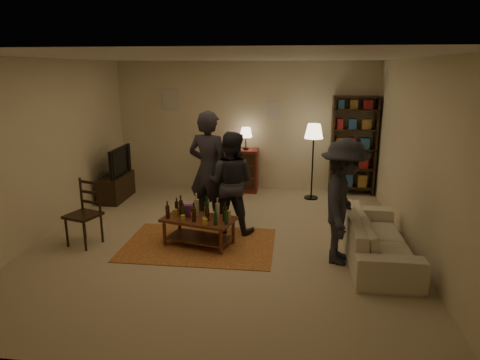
% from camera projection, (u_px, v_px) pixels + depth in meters
% --- Properties ---
extents(floor, '(6.00, 6.00, 0.00)m').
position_uv_depth(floor, '(223.00, 239.00, 6.57)').
color(floor, '#C6B793').
rests_on(floor, ground).
extents(room_shell, '(6.00, 6.00, 6.00)m').
position_uv_depth(room_shell, '(215.00, 104.00, 9.05)').
color(room_shell, beige).
rests_on(room_shell, ground).
extents(rug, '(2.20, 1.50, 0.01)m').
position_uv_depth(rug, '(199.00, 244.00, 6.37)').
color(rug, '#993A21').
rests_on(rug, ground).
extents(coffee_table, '(1.14, 0.81, 0.76)m').
position_uv_depth(coffee_table, '(199.00, 220.00, 6.27)').
color(coffee_table, brown).
rests_on(coffee_table, ground).
extents(dining_chair, '(0.54, 0.54, 0.99)m').
position_uv_depth(dining_chair, '(86.00, 210.00, 6.31)').
color(dining_chair, black).
rests_on(dining_chair, ground).
extents(tv_stand, '(0.40, 1.00, 1.06)m').
position_uv_depth(tv_stand, '(116.00, 181.00, 8.49)').
color(tv_stand, black).
rests_on(tv_stand, ground).
extents(dresser, '(1.00, 0.50, 1.36)m').
position_uv_depth(dresser, '(234.00, 169.00, 9.08)').
color(dresser, maroon).
rests_on(dresser, ground).
extents(bookshelf, '(0.90, 0.34, 2.02)m').
position_uv_depth(bookshelf, '(353.00, 145.00, 8.71)').
color(bookshelf, black).
rests_on(bookshelf, ground).
extents(floor_lamp, '(0.36, 0.36, 1.51)m').
position_uv_depth(floor_lamp, '(314.00, 136.00, 8.31)').
color(floor_lamp, black).
rests_on(floor_lamp, ground).
extents(sofa, '(0.81, 2.08, 0.61)m').
position_uv_depth(sofa, '(377.00, 237.00, 5.85)').
color(sofa, beige).
rests_on(sofa, ground).
extents(person_left, '(0.80, 0.64, 1.92)m').
position_uv_depth(person_left, '(209.00, 170.00, 6.85)').
color(person_left, '#29272F').
rests_on(person_left, ground).
extents(person_right, '(0.87, 0.73, 1.62)m').
position_uv_depth(person_right, '(231.00, 183.00, 6.71)').
color(person_right, '#292A31').
rests_on(person_right, ground).
extents(person_by_sofa, '(0.82, 1.19, 1.68)m').
position_uv_depth(person_by_sofa, '(343.00, 202.00, 5.63)').
color(person_by_sofa, '#282A30').
rests_on(person_by_sofa, ground).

